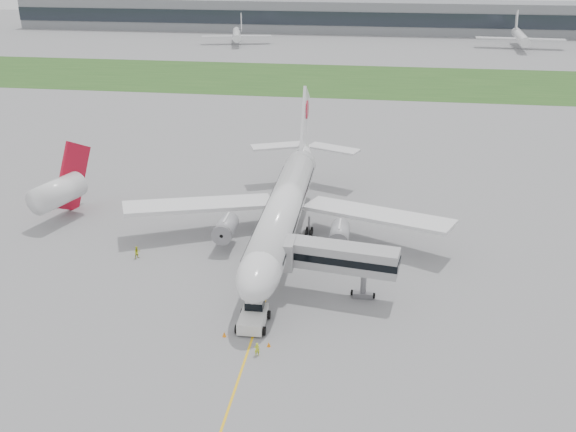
# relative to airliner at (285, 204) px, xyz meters

# --- Properties ---
(ground) EXTENTS (600.00, 600.00, 0.00)m
(ground) POSITION_rel_airliner_xyz_m (0.00, -4.87, -5.66)
(ground) COLOR gray
(ground) RESTS_ON ground
(apron_markings) EXTENTS (70.00, 70.00, 0.04)m
(apron_markings) POSITION_rel_airliner_xyz_m (0.00, -9.87, -5.66)
(apron_markings) COLOR yellow
(apron_markings) RESTS_ON ground
(grass_strip) EXTENTS (600.00, 50.00, 0.02)m
(grass_strip) POSITION_rel_airliner_xyz_m (0.00, 115.13, -5.65)
(grass_strip) COLOR #254D1D
(grass_strip) RESTS_ON ground
(terminal_building) EXTENTS (320.00, 22.30, 14.00)m
(terminal_building) POSITION_rel_airliner_xyz_m (0.00, 225.00, 1.34)
(terminal_building) COLOR slate
(terminal_building) RESTS_ON ground
(control_tower) EXTENTS (12.00, 12.00, 56.00)m
(control_tower) POSITION_rel_airliner_xyz_m (-90.00, 227.13, -5.66)
(control_tower) COLOR slate
(control_tower) RESTS_ON ground
(airliner) EXTENTS (48.13, 53.95, 17.88)m
(airliner) POSITION_rel_airliner_xyz_m (0.00, 0.00, 0.00)
(airliner) COLOR silver
(airliner) RESTS_ON ground
(pushback_tug) EXTENTS (3.47, 5.08, 2.58)m
(pushback_tug) POSITION_rel_airliner_xyz_m (-0.41, -22.29, -4.47)
(pushback_tug) COLOR silver
(pushback_tug) RESTS_ON ground
(jet_bridge) EXTENTS (15.50, 5.27, 7.07)m
(jet_bridge) POSITION_rel_airliner_xyz_m (7.69, -14.51, -0.43)
(jet_bridge) COLOR #9A9A9C
(jet_bridge) RESTS_ON ground
(safety_cone_left) EXTENTS (0.45, 0.45, 0.62)m
(safety_cone_left) POSITION_rel_airliner_xyz_m (-3.14, -25.27, -5.35)
(safety_cone_left) COLOR orange
(safety_cone_left) RESTS_ON ground
(safety_cone_right) EXTENTS (0.41, 0.41, 0.57)m
(safety_cone_right) POSITION_rel_airliner_xyz_m (2.06, -26.42, -5.38)
(safety_cone_right) COLOR orange
(safety_cone_right) RESTS_ON ground
(ground_crew_near) EXTENTS (0.66, 0.55, 1.55)m
(ground_crew_near) POSITION_rel_airliner_xyz_m (1.11, -28.17, -4.88)
(ground_crew_near) COLOR #BFD523
(ground_crew_near) RESTS_ON ground
(ground_crew_far) EXTENTS (1.06, 1.09, 1.76)m
(ground_crew_far) POSITION_rel_airliner_xyz_m (-19.36, -8.46, -4.78)
(ground_crew_far) COLOR gold
(ground_crew_far) RESTS_ON ground
(neighbor_aircraft) EXTENTS (6.49, 14.78, 11.93)m
(neighbor_aircraft) POSITION_rel_airliner_xyz_m (-35.67, 2.87, -0.93)
(neighbor_aircraft) COLOR #B00A21
(neighbor_aircraft) RESTS_ON ground
(distant_aircraft_left) EXTENTS (33.32, 30.79, 10.88)m
(distant_aircraft_left) POSITION_rel_airliner_xyz_m (-47.07, 181.67, -5.66)
(distant_aircraft_left) COLOR silver
(distant_aircraft_left) RESTS_ON ground
(distant_aircraft_right) EXTENTS (35.56, 31.82, 12.94)m
(distant_aircraft_right) POSITION_rel_airliner_xyz_m (66.09, 186.28, -5.66)
(distant_aircraft_right) COLOR silver
(distant_aircraft_right) RESTS_ON ground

